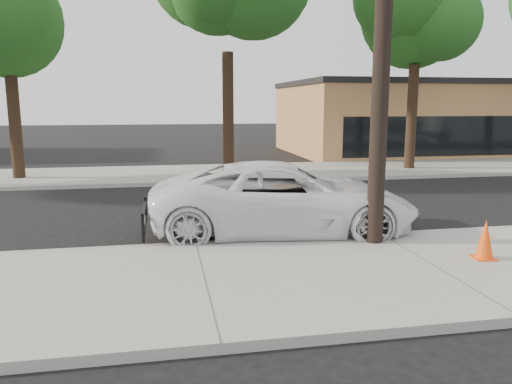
# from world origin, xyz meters

# --- Properties ---
(ground) EXTENTS (120.00, 120.00, 0.00)m
(ground) POSITION_xyz_m (0.00, 0.00, 0.00)
(ground) COLOR black
(ground) RESTS_ON ground
(near_sidewalk) EXTENTS (90.00, 4.40, 0.15)m
(near_sidewalk) POSITION_xyz_m (0.00, -4.30, 0.07)
(near_sidewalk) COLOR gray
(near_sidewalk) RESTS_ON ground
(far_sidewalk) EXTENTS (90.00, 5.00, 0.15)m
(far_sidewalk) POSITION_xyz_m (0.00, 8.50, 0.07)
(far_sidewalk) COLOR gray
(far_sidewalk) RESTS_ON ground
(curb_near) EXTENTS (90.00, 0.12, 0.16)m
(curb_near) POSITION_xyz_m (0.00, -2.10, 0.07)
(curb_near) COLOR #9E9B93
(curb_near) RESTS_ON ground
(building_main) EXTENTS (18.00, 10.00, 4.00)m
(building_main) POSITION_xyz_m (16.00, 16.00, 2.00)
(building_main) COLOR #A67145
(building_main) RESTS_ON ground
(utility_pole) EXTENTS (1.40, 0.34, 9.00)m
(utility_pole) POSITION_xyz_m (3.60, -2.70, 4.70)
(utility_pole) COLOR black
(utility_pole) RESTS_ON near_sidewalk
(tree_b) EXTENTS (4.34, 4.20, 8.45)m
(tree_b) POSITION_xyz_m (-5.81, 8.06, 6.15)
(tree_b) COLOR black
(tree_b) RESTS_ON far_sidewalk
(tree_d) EXTENTS (4.50, 4.35, 8.75)m
(tree_d) POSITION_xyz_m (10.20, 7.95, 6.37)
(tree_d) COLOR black
(tree_d) RESTS_ON far_sidewalk
(police_cruiser) EXTENTS (6.20, 3.41, 1.65)m
(police_cruiser) POSITION_xyz_m (2.06, -1.19, 0.82)
(police_cruiser) COLOR white
(police_cruiser) RESTS_ON ground
(traffic_cone) EXTENTS (0.43, 0.43, 0.73)m
(traffic_cone) POSITION_xyz_m (5.10, -4.14, 0.50)
(traffic_cone) COLOR #F54B0C
(traffic_cone) RESTS_ON near_sidewalk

